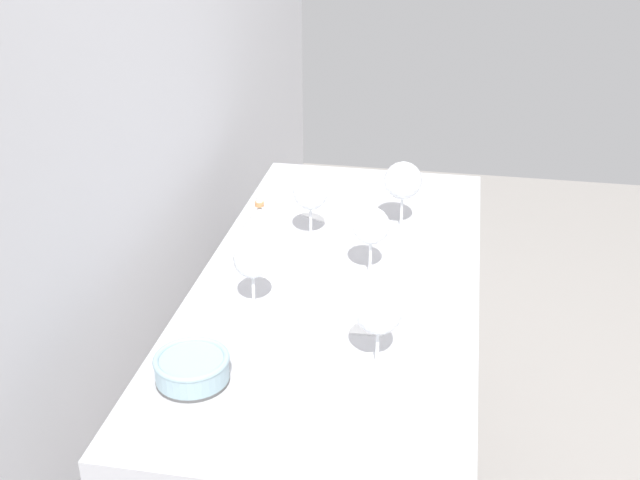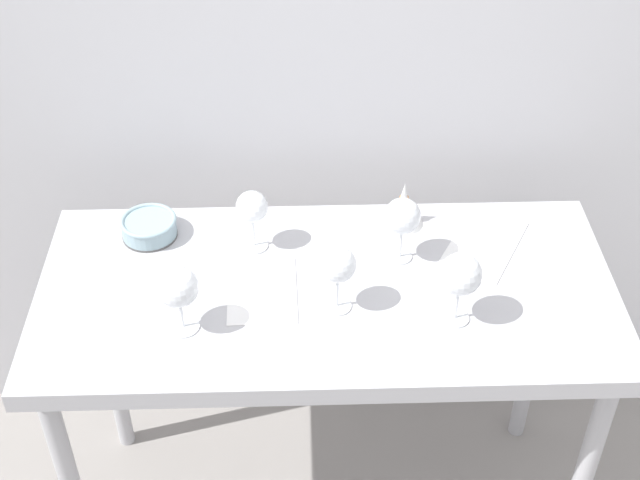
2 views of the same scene
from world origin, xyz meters
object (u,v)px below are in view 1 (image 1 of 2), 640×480
Objects in this scene: wine_glass_far_right at (311,194)px; tasting_bowl at (192,368)px; wine_glass_far_left at (252,262)px; decanter_funnel at (260,218)px; tasting_sheet_lower at (311,203)px; wine_glass_near_center at (371,228)px; tasting_sheet_upper at (333,311)px; wine_glass_near_left at (379,313)px; wine_glass_near_right at (403,182)px.

wine_glass_far_right is 0.65m from tasting_bowl.
wine_glass_far_left is 0.40m from decanter_funnel.
wine_glass_near_center is at bearing -121.85° from tasting_sheet_lower.
wine_glass_far_left reaches higher than tasting_sheet_upper.
tasting_sheet_lower is (0.74, 0.28, -0.12)m from wine_glass_near_left.
decanter_funnel reaches higher than tasting_sheet_lower.
wine_glass_near_left reaches higher than wine_glass_far_left.
wine_glass_near_right reaches higher than wine_glass_far_right.
tasting_bowl is at bearing 108.82° from wine_glass_near_left.
wine_glass_far_left is 1.30× the size of decanter_funnel.
wine_glass_far_left is at bearing 131.13° from wine_glass_near_center.
tasting_sheet_upper is at bearing -144.90° from decanter_funnel.
decanter_funnel is (0.36, 0.26, 0.04)m from tasting_sheet_upper.
tasting_sheet_lower is at bearing 20.48° from wine_glass_near_left.
tasting_bowl is at bearing -155.46° from tasting_sheet_lower.
wine_glass_near_left reaches higher than tasting_bowl.
wine_glass_near_right is at bearing -14.95° from tasting_sheet_upper.
wine_glass_near_center is at bearing 9.41° from wine_glass_near_left.
wine_glass_near_left reaches higher than tasting_sheet_lower.
wine_glass_near_left is at bearing -145.47° from decanter_funnel.
wine_glass_far_right is at bearing -98.69° from decanter_funnel.
wine_glass_near_right is 0.25m from wine_glass_far_right.
wine_glass_far_left is (0.15, 0.29, -0.00)m from wine_glass_near_left.
wine_glass_near_right is 1.28× the size of tasting_bowl.
wine_glass_near_right reaches higher than wine_glass_near_left.
decanter_funnel is at bearing 33.60° from tasting_sheet_upper.
tasting_sheet_upper is 1.59× the size of tasting_bowl.
wine_glass_near_right reaches higher than wine_glass_near_center.
wine_glass_far_left is 0.29m from tasting_bowl.
wine_glass_far_right is 0.38m from tasting_sheet_upper.
tasting_sheet_upper is at bearing 166.54° from wine_glass_near_right.
tasting_bowl is (-0.29, 0.22, 0.03)m from tasting_sheet_upper.
tasting_sheet_upper is at bearing 33.35° from wine_glass_near_left.
decanter_funnel is at bearing 12.24° from wine_glass_far_left.
wine_glass_near_center reaches higher than tasting_bowl.
wine_glass_near_left reaches higher than tasting_sheet_upper.
wine_glass_near_right is 1.08× the size of wine_glass_near_left.
wine_glass_far_right is at bearing 17.19° from tasting_sheet_upper.
wine_glass_near_left is at bearing -118.14° from wine_glass_far_left.
wine_glass_near_left is (-0.63, -0.01, -0.01)m from wine_glass_near_right.
tasting_sheet_lower is 1.88× the size of tasting_bowl.
wine_glass_far_right is 0.64× the size of tasting_sheet_lower.
decanter_funnel is at bearing 81.31° from wine_glass_far_right.
tasting_bowl is (-0.12, 0.34, -0.09)m from wine_glass_near_left.
tasting_sheet_upper is (0.02, -0.17, -0.12)m from wine_glass_far_left.
wine_glass_near_left is at bearing -179.08° from wine_glass_near_right.
tasting_bowl is at bearing 156.11° from wine_glass_near_right.
wine_glass_far_right reaches higher than decanter_funnel.
wine_glass_near_center reaches higher than tasting_sheet_upper.
wine_glass_far_right reaches higher than wine_glass_near_left.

